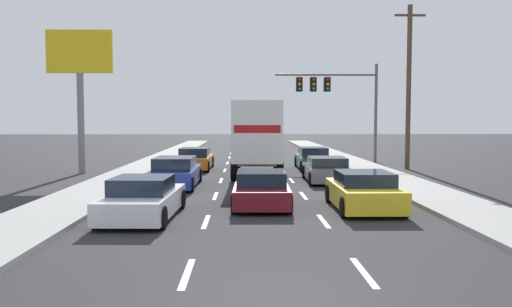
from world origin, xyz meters
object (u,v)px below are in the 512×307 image
object	(u,v)px
car_yellow	(364,192)
box_truck	(257,135)
car_blue	(175,173)
car_green	(313,159)
car_maroon	(261,190)
traffic_signal_mast	(330,90)
car_orange	(195,159)
roadside_billboard	(80,74)
car_gray	(327,170)
utility_pole_mid	(409,85)
car_white	(143,199)

from	to	relation	value
car_yellow	box_truck	bearing A→B (deg)	107.88
car_blue	car_green	distance (m)	10.67
car_maroon	traffic_signal_mast	bearing A→B (deg)	73.35
car_orange	car_yellow	size ratio (longest dim) A/B	1.14
car_yellow	roadside_billboard	size ratio (longest dim) A/B	0.52
car_gray	car_yellow	distance (m)	7.48
roadside_billboard	traffic_signal_mast	bearing A→B (deg)	24.84
car_orange	box_truck	world-z (taller)	box_truck
car_blue	traffic_signal_mast	distance (m)	15.88
car_blue	car_yellow	bearing A→B (deg)	-40.26
box_truck	traffic_signal_mast	world-z (taller)	traffic_signal_mast
car_maroon	car_gray	xyz separation A→B (m)	(3.31, 6.73, -0.00)
car_yellow	car_orange	bearing A→B (deg)	116.21
car_green	traffic_signal_mast	xyz separation A→B (m)	(1.74, 4.52, 4.31)
car_yellow	traffic_signal_mast	size ratio (longest dim) A/B	0.58
car_green	car_yellow	bearing A→B (deg)	-90.81
roadside_billboard	box_truck	bearing A→B (deg)	-9.28
car_blue	utility_pole_mid	size ratio (longest dim) A/B	0.48
car_maroon	car_gray	distance (m)	7.50
car_orange	utility_pole_mid	bearing A→B (deg)	-0.87
car_white	roadside_billboard	size ratio (longest dim) A/B	0.57
car_maroon	traffic_signal_mast	world-z (taller)	traffic_signal_mast
car_maroon	utility_pole_mid	xyz separation A→B (m)	(9.10, 12.84, 4.38)
traffic_signal_mast	car_yellow	bearing A→B (deg)	-96.02
car_gray	utility_pole_mid	xyz separation A→B (m)	(5.79, 6.11, 4.38)
car_orange	car_gray	size ratio (longest dim) A/B	1.09
car_yellow	car_green	bearing A→B (deg)	89.19
car_green	utility_pole_mid	size ratio (longest dim) A/B	0.49
car_white	utility_pole_mid	xyz separation A→B (m)	(12.70, 14.88, 4.37)
car_white	car_yellow	world-z (taller)	same
traffic_signal_mast	utility_pole_mid	xyz separation A→B (m)	(3.85, -4.74, 0.03)
car_maroon	car_gray	world-z (taller)	car_maroon
car_yellow	utility_pole_mid	world-z (taller)	utility_pole_mid
car_orange	car_yellow	world-z (taller)	car_orange
roadside_billboard	car_yellow	bearing A→B (deg)	-42.22
car_yellow	utility_pole_mid	bearing A→B (deg)	66.96
car_yellow	utility_pole_mid	xyz separation A→B (m)	(5.78, 13.59, 4.35)
car_orange	car_gray	world-z (taller)	car_orange
car_gray	car_green	bearing A→B (deg)	88.14
car_white	roadside_billboard	world-z (taller)	roadside_billboard
traffic_signal_mast	roadside_billboard	bearing A→B (deg)	-155.16
car_orange	traffic_signal_mast	bearing A→B (deg)	27.56
car_blue	box_truck	xyz separation A→B (m)	(3.68, 4.15, 1.54)
car_orange	utility_pole_mid	distance (m)	13.29
car_maroon	car_yellow	bearing A→B (deg)	-12.68
traffic_signal_mast	car_green	bearing A→B (deg)	-111.03
car_blue	car_gray	xyz separation A→B (m)	(6.89, 1.64, -0.05)
car_orange	car_green	distance (m)	6.98
car_orange	roadside_billboard	size ratio (longest dim) A/B	0.59
car_green	roadside_billboard	world-z (taller)	roadside_billboard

